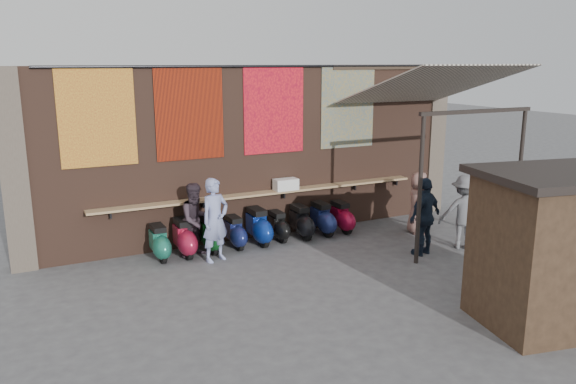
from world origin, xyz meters
The scene contains 34 objects.
ground centered at (0.00, 0.00, 0.00)m, with size 70.00×70.00×0.00m, color #474749.
brick_wall centered at (0.00, 2.70, 2.00)m, with size 10.00×0.40×4.00m, color brown.
pier_left centered at (-5.20, 2.70, 2.00)m, with size 0.50×0.50×4.00m, color #4C4238.
pier_right centered at (5.20, 2.70, 2.00)m, with size 0.50×0.50×4.00m, color #4C4238.
eating_counter centered at (0.00, 2.33, 1.10)m, with size 8.00×0.32×0.05m, color #9E7A51.
shelf_box centered at (0.51, 2.30, 1.26)m, with size 0.56×0.29×0.27m, color white.
tapestry_redgold centered at (-3.60, 2.48, 3.00)m, with size 1.50×0.02×2.00m, color maroon.
tapestry_sun centered at (-1.70, 2.48, 3.00)m, with size 1.50×0.02×2.00m, color red.
tapestry_orange centered at (0.30, 2.48, 3.00)m, with size 1.50×0.02×2.00m, color red.
tapestry_multi centered at (2.30, 2.48, 3.00)m, with size 1.50×0.02×2.00m, color #245685.
hang_rail centered at (0.00, 2.47, 3.98)m, with size 0.06×0.06×9.50m, color black.
scooter_stool_0 centered at (-2.61, 1.97, 0.37)m, with size 0.35×0.77×0.74m, color #1B6E57, non-canonical shape.
scooter_stool_1 centered at (-2.08, 1.96, 0.40)m, with size 0.38×0.84×0.80m, color #A41534, non-canonical shape.
scooter_stool_2 centered at (-1.51, 2.01, 0.40)m, with size 0.38×0.85×0.81m, color #0E4819, non-canonical shape.
scooter_stool_3 centered at (-0.91, 1.99, 0.35)m, with size 0.34×0.75×0.71m, color #151D50, non-canonical shape.
scooter_stool_4 centered at (-0.34, 1.99, 0.41)m, with size 0.39×0.87×0.83m, color navy, non-canonical shape.
scooter_stool_5 centered at (0.18, 2.03, 0.34)m, with size 0.32×0.72×0.68m, color black, non-canonical shape.
scooter_stool_6 centered at (0.75, 1.98, 0.39)m, with size 0.37×0.81×0.77m, color black, non-canonical shape.
scooter_stool_7 centered at (1.34, 1.99, 0.39)m, with size 0.37×0.82×0.78m, color navy, non-canonical shape.
scooter_stool_8 centered at (1.87, 1.98, 0.37)m, with size 0.35×0.78×0.74m, color maroon, non-canonical shape.
diner_left centered at (-1.57, 1.40, 0.88)m, with size 0.64×0.42×1.76m, color #8994C7.
diner_right centered at (-1.83, 1.86, 0.80)m, with size 0.78×0.61×1.60m, color #342831.
shopper_navy centered at (2.59, -0.23, 0.85)m, with size 0.99×0.41×1.70m, color black.
shopper_grey centered at (3.65, -0.28, 0.83)m, with size 1.07×0.62×1.66m, color slate.
shopper_tan centered at (3.46, 1.07, 0.76)m, with size 0.74×0.48×1.51m, color #875F56.
market_stall centered at (2.24, -3.71, 1.18)m, with size 2.17×1.63×2.36m, color black.
stall_roof centered at (2.24, -3.71, 2.42)m, with size 2.44×1.88×0.12m, color black.
stall_sign centered at (2.41, -2.89, 1.71)m, with size 1.20×0.04×0.50m, color gold.
stall_shelf centered at (2.41, -2.89, 0.86)m, with size 1.80×0.10×0.06m, color #473321.
awning_canvas centered at (3.50, 0.90, 3.55)m, with size 3.20×3.40×0.03m, color beige.
awning_ledger centered at (3.50, 2.49, 3.95)m, with size 3.30×0.08×0.12m, color #33261C.
awning_header centered at (3.50, -0.60, 3.08)m, with size 3.00×0.08×0.08m, color black.
awning_post_left centered at (2.10, -0.60, 1.55)m, with size 0.09×0.09×3.10m, color black.
awning_post_right centered at (4.90, -0.60, 1.55)m, with size 0.09×0.09×3.10m, color black.
Camera 1 is at (-5.20, -9.28, 4.08)m, focal length 35.00 mm.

